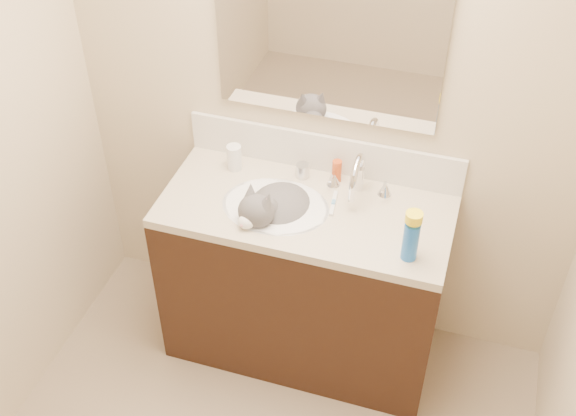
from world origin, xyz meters
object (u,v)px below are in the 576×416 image
Objects in this scene: vanity_cabinet at (304,283)px; faucet at (358,179)px; silver_jar at (302,171)px; basin at (276,219)px; amber_bottle at (337,171)px; spray_can at (410,241)px; cat at (276,212)px; pill_bottle at (234,157)px.

faucet is (0.18, 0.14, 0.54)m from vanity_cabinet.
faucet is 0.26m from silver_jar.
basin reaches higher than vanity_cabinet.
spray_can is at bearing -44.63° from amber_bottle.
amber_bottle is 0.53m from spray_can.
spray_can reaches higher than cat.
vanity_cabinet is at bearing -109.99° from amber_bottle.
amber_bottle is (0.08, 0.21, 0.50)m from vanity_cabinet.
silver_jar is at bearing -173.11° from amber_bottle.
faucet is (0.30, 0.17, 0.16)m from basin.
silver_jar is (0.05, 0.22, 0.06)m from cat.
vanity_cabinet is 4.29× the size of faucet.
silver_jar is at bearing 5.83° from pill_bottle.
amber_bottle is 0.62× the size of spray_can.
silver_jar is (-0.07, 0.19, 0.48)m from vanity_cabinet.
pill_bottle reaches higher than basin.
spray_can is (0.45, -0.16, 0.53)m from vanity_cabinet.
vanity_cabinet is 0.52m from silver_jar.
pill_bottle is (-0.55, 0.02, -0.03)m from faucet.
spray_can is (0.52, -0.35, 0.05)m from silver_jar.
silver_jar is (0.05, 0.22, 0.10)m from basin.
faucet is 2.74× the size of amber_bottle.
spray_can reaches higher than silver_jar.
faucet reaches higher than amber_bottle.
silver_jar is (0.30, 0.03, -0.03)m from pill_bottle.
silver_jar reaches higher than basin.
pill_bottle reaches higher than amber_bottle.
vanity_cabinet is 0.58m from faucet.
pill_bottle reaches higher than vanity_cabinet.
faucet is 0.55m from pill_bottle.
spray_can is (0.38, -0.37, 0.03)m from amber_bottle.
pill_bottle is (-0.37, 0.16, 0.51)m from vanity_cabinet.
vanity_cabinet is 0.65m from pill_bottle.
vanity_cabinet is 0.40m from basin.
cat is at bearing -150.13° from faucet.
cat is 4.17× the size of amber_bottle.
cat is at bearing -128.67° from amber_bottle.
spray_can reaches higher than pill_bottle.
pill_bottle is 0.88m from spray_can.
vanity_cabinet is 2.82× the size of cat.
vanity_cabinet is at bearing -142.71° from faucet.
cat is at bearing -37.50° from pill_bottle.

